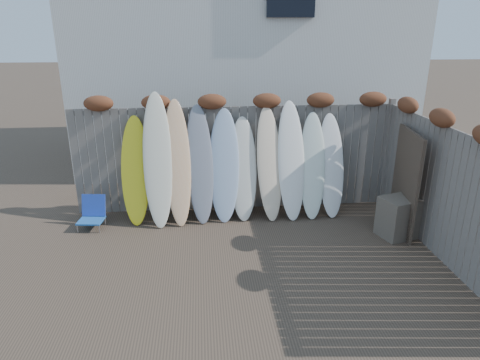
{
  "coord_description": "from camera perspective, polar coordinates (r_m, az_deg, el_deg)",
  "views": [
    {
      "loc": [
        -0.61,
        -5.38,
        3.38
      ],
      "look_at": [
        0.0,
        1.2,
        1.0
      ],
      "focal_mm": 32.0,
      "sensor_mm": 36.0,
      "label": 1
    }
  ],
  "objects": [
    {
      "name": "beach_chair",
      "position": [
        8.05,
        -19.08,
        -4.16
      ],
      "size": [
        0.47,
        0.49,
        0.56
      ],
      "color": "#225DAA",
      "rests_on": "ground"
    },
    {
      "name": "right_fence",
      "position": [
        7.05,
        25.81,
        -0.75
      ],
      "size": [
        0.28,
        4.4,
        2.24
      ],
      "color": "slate",
      "rests_on": "ground"
    },
    {
      "name": "surfboard_9",
      "position": [
        8.12,
        12.04,
        1.87
      ],
      "size": [
        0.5,
        0.68,
        1.88
      ],
      "primitive_type": "ellipsoid",
      "rotation": [
        -0.31,
        0.0,
        0.02
      ],
      "color": "white",
      "rests_on": "ground"
    },
    {
      "name": "surfboard_1",
      "position": [
        7.67,
        -10.92,
        2.59
      ],
      "size": [
        0.54,
        0.83,
        2.32
      ],
      "primitive_type": "ellipsoid",
      "rotation": [
        -0.31,
        0.0,
        0.04
      ],
      "color": "beige",
      "rests_on": "ground"
    },
    {
      "name": "surfboard_2",
      "position": [
        7.68,
        -8.31,
        2.27
      ],
      "size": [
        0.51,
        0.8,
        2.19
      ],
      "primitive_type": "ellipsoid",
      "rotation": [
        -0.31,
        0.0,
        0.08
      ],
      "color": "#EEC37E",
      "rests_on": "ground"
    },
    {
      "name": "back_fence",
      "position": [
        8.1,
        -0.36,
        4.1
      ],
      "size": [
        6.05,
        0.28,
        2.24
      ],
      "color": "slate",
      "rests_on": "ground"
    },
    {
      "name": "surfboard_7",
      "position": [
        7.88,
        6.83,
        2.54
      ],
      "size": [
        0.52,
        0.76,
        2.12
      ],
      "primitive_type": "ellipsoid",
      "rotation": [
        -0.31,
        0.0,
        0.03
      ],
      "color": "white",
      "rests_on": "ground"
    },
    {
      "name": "surfboard_4",
      "position": [
        7.76,
        -2.11,
        1.94
      ],
      "size": [
        0.6,
        0.75,
        2.0
      ],
      "primitive_type": "ellipsoid",
      "rotation": [
        -0.31,
        0.0,
        -0.08
      ],
      "color": "#A6BCDC",
      "rests_on": "ground"
    },
    {
      "name": "surfboard_6",
      "position": [
        7.82,
        3.94,
        2.17
      ],
      "size": [
        0.53,
        0.76,
        2.03
      ],
      "primitive_type": "ellipsoid",
      "rotation": [
        -0.31,
        0.0,
        0.1
      ],
      "color": "beige",
      "rests_on": "ground"
    },
    {
      "name": "wooden_crate",
      "position": [
        7.72,
        20.39,
        -4.68
      ],
      "size": [
        0.71,
        0.65,
        0.69
      ],
      "primitive_type": "cube",
      "rotation": [
        0.0,
        0.0,
        0.31
      ],
      "color": "#736256",
      "rests_on": "ground"
    },
    {
      "name": "surfboard_3",
      "position": [
        7.73,
        -5.36,
        2.08
      ],
      "size": [
        0.54,
        0.77,
        2.08
      ],
      "primitive_type": "ellipsoid",
      "rotation": [
        -0.31,
        0.0,
        0.09
      ],
      "color": "slate",
      "rests_on": "ground"
    },
    {
      "name": "ground",
      "position": [
        6.38,
        1.02,
        -12.18
      ],
      "size": [
        80.0,
        80.0,
        0.0
      ],
      "primitive_type": "plane",
      "color": "#493A2D"
    },
    {
      "name": "house",
      "position": [
        11.93,
        0.04,
        18.97
      ],
      "size": [
        8.5,
        5.5,
        6.33
      ],
      "color": "silver",
      "rests_on": "ground"
    },
    {
      "name": "surfboard_8",
      "position": [
        7.99,
        9.62,
        1.86
      ],
      "size": [
        0.53,
        0.72,
        1.91
      ],
      "primitive_type": "ellipsoid",
      "rotation": [
        -0.31,
        0.0,
        -0.1
      ],
      "color": "white",
      "rests_on": "ground"
    },
    {
      "name": "surfboard_5",
      "position": [
        7.81,
        0.42,
        1.48
      ],
      "size": [
        0.51,
        0.67,
        1.85
      ],
      "primitive_type": "ellipsoid",
      "rotation": [
        -0.31,
        0.0,
        -0.02
      ],
      "color": "silver",
      "rests_on": "ground"
    },
    {
      "name": "surfboard_0",
      "position": [
        7.86,
        -13.77,
        1.21
      ],
      "size": [
        0.52,
        0.69,
        1.9
      ],
      "primitive_type": "ellipsoid",
      "rotation": [
        -0.31,
        0.0,
        -0.02
      ],
      "color": "yellow",
      "rests_on": "ground"
    },
    {
      "name": "lattice_panel",
      "position": [
        7.77,
        21.19,
        -0.3
      ],
      "size": [
        0.21,
        1.18,
        1.77
      ],
      "primitive_type": "cube",
      "rotation": [
        0.0,
        0.0,
        -0.14
      ],
      "color": "#47392B",
      "rests_on": "ground"
    }
  ]
}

